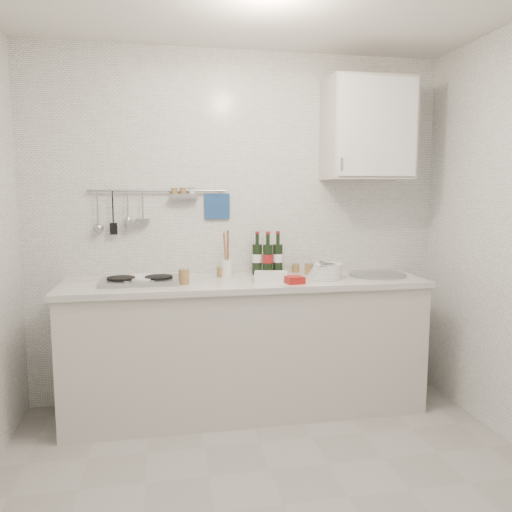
{
  "coord_description": "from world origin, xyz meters",
  "views": [
    {
      "loc": [
        -0.55,
        -2.19,
        1.51
      ],
      "look_at": [
        0.03,
        0.9,
        1.11
      ],
      "focal_mm": 35.0,
      "sensor_mm": 36.0,
      "label": 1
    }
  ],
  "objects": [
    {
      "name": "jar_a",
      "position": [
        -0.15,
        1.25,
        0.96
      ],
      "size": [
        0.06,
        0.06,
        0.08
      ],
      "rotation": [
        0.0,
        0.0,
        -0.19
      ],
      "color": "olive",
      "rests_on": "counter"
    },
    {
      "name": "utensil_crock",
      "position": [
        -0.11,
        1.25,
        1.0
      ],
      "size": [
        0.08,
        0.08,
        0.33
      ],
      "rotation": [
        0.0,
        0.0,
        -0.12
      ],
      "color": "white",
      "rests_on": "counter"
    },
    {
      "name": "plate_stack_hob",
      "position": [
        -0.68,
        1.15,
        0.94
      ],
      "size": [
        0.29,
        0.29,
        0.04
      ],
      "rotation": [
        0.0,
        0.0,
        -0.26
      ],
      "color": "#464A9E",
      "rests_on": "counter"
    },
    {
      "name": "jar_c",
      "position": [
        0.49,
        1.24,
        0.96
      ],
      "size": [
        0.06,
        0.06,
        0.08
      ],
      "rotation": [
        0.0,
        0.0,
        0.21
      ],
      "color": "olive",
      "rests_on": "counter"
    },
    {
      "name": "wine_bottles",
      "position": [
        0.19,
        1.28,
        1.07
      ],
      "size": [
        0.22,
        0.11,
        0.31
      ],
      "rotation": [
        0.0,
        0.0,
        -0.13
      ],
      "color": "black",
      "rests_on": "counter"
    },
    {
      "name": "back_wall",
      "position": [
        0.0,
        1.4,
        1.25
      ],
      "size": [
        3.0,
        0.02,
        2.5
      ],
      "primitive_type": "cube",
      "color": "silver",
      "rests_on": "floor"
    },
    {
      "name": "plate_stack_sink",
      "position": [
        0.55,
        1.06,
        0.97
      ],
      "size": [
        0.26,
        0.24,
        0.11
      ],
      "rotation": [
        0.0,
        0.0,
        0.08
      ],
      "color": "white",
      "rests_on": "counter"
    },
    {
      "name": "jar_d",
      "position": [
        -0.42,
        1.01,
        0.97
      ],
      "size": [
        0.07,
        0.07,
        0.1
      ],
      "rotation": [
        0.0,
        0.0,
        -0.32
      ],
      "color": "olive",
      "rests_on": "counter"
    },
    {
      "name": "wall_rail",
      "position": [
        -0.6,
        1.37,
        1.43
      ],
      "size": [
        0.98,
        0.09,
        0.34
      ],
      "color": "#93969B",
      "rests_on": "back_wall"
    },
    {
      "name": "floor",
      "position": [
        0.0,
        0.0,
        0.0
      ],
      "size": [
        3.0,
        3.0,
        0.0
      ],
      "primitive_type": "plane",
      "color": "gray",
      "rests_on": "ground"
    },
    {
      "name": "butter_dish",
      "position": [
        0.16,
        1.02,
        0.95
      ],
      "size": [
        0.24,
        0.15,
        0.06
      ],
      "primitive_type": "cube",
      "rotation": [
        0.0,
        0.0,
        -0.23
      ],
      "color": "white",
      "rests_on": "counter"
    },
    {
      "name": "jar_b",
      "position": [
        0.41,
        1.35,
        0.95
      ],
      "size": [
        0.06,
        0.06,
        0.07
      ],
      "rotation": [
        0.0,
        0.0,
        0.01
      ],
      "color": "olive",
      "rests_on": "counter"
    },
    {
      "name": "strawberry_punnet",
      "position": [
        0.29,
        0.91,
        0.94
      ],
      "size": [
        0.13,
        0.13,
        0.05
      ],
      "primitive_type": "cube",
      "rotation": [
        0.0,
        0.0,
        0.15
      ],
      "color": "#AF1316",
      "rests_on": "counter"
    },
    {
      "name": "counter",
      "position": [
        0.01,
        1.1,
        0.43
      ],
      "size": [
        2.44,
        0.64,
        0.96
      ],
      "color": "#BAB3AC",
      "rests_on": "floor"
    },
    {
      "name": "wall_cabinet",
      "position": [
        0.9,
        1.22,
        1.95
      ],
      "size": [
        0.6,
        0.38,
        0.7
      ],
      "color": "#BAB3AC",
      "rests_on": "back_wall"
    }
  ]
}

